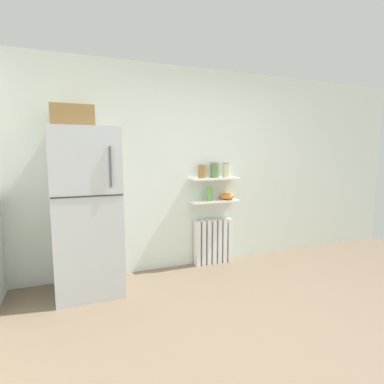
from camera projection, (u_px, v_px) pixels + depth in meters
name	position (u px, v px, depth m)	size (l,w,h in m)	color
ground_plane	(252.00, 318.00, 2.81)	(7.04, 7.04, 0.00)	#7A6651
back_wall	(190.00, 169.00, 4.07)	(7.04, 0.10, 2.60)	silver
refrigerator	(86.00, 208.00, 3.26)	(0.68, 0.72, 1.98)	#B7BABF
radiator	(213.00, 241.00, 4.18)	(0.54, 0.12, 0.61)	white
wall_shelf_lower	(214.00, 201.00, 4.08)	(0.68, 0.22, 0.03)	white
wall_shelf_upper	(215.00, 179.00, 4.05)	(0.68, 0.22, 0.03)	white
storage_jar_0	(202.00, 171.00, 3.97)	(0.11, 0.11, 0.19)	olive
storage_jar_1	(215.00, 170.00, 4.03)	(0.12, 0.12, 0.21)	#5B7F4C
storage_jar_2	(227.00, 170.00, 4.10)	(0.11, 0.11, 0.20)	beige
vase	(210.00, 194.00, 4.04)	(0.08, 0.08, 0.19)	#66A84C
shelf_bowl	(227.00, 196.00, 4.15)	(0.20, 0.20, 0.09)	orange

